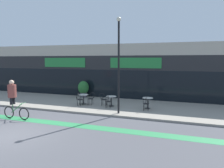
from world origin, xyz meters
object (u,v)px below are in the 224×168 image
at_px(bistro_table_2, 148,101).
at_px(cafe_chair_1_side, 103,98).
at_px(bistro_table_1, 111,99).
at_px(bistro_table_0, 84,97).
at_px(cafe_chair_0_side, 91,98).
at_px(lamp_post, 119,59).
at_px(cafe_chair_2_near, 146,103).
at_px(planter_pot, 83,88).
at_px(cafe_chair_0_near, 79,99).
at_px(cyclist_0, 13,96).
at_px(cafe_chair_1_near, 108,101).

xyz_separation_m(bistro_table_2, cafe_chair_1_side, (-3.18, -0.14, -0.01)).
bearing_deg(cafe_chair_1_side, bistro_table_1, -3.35).
distance_m(bistro_table_0, bistro_table_1, 2.17).
relative_size(cafe_chair_0_side, lamp_post, 0.16).
xyz_separation_m(bistro_table_0, bistro_table_1, (2.17, 0.03, -0.00)).
height_order(bistro_table_1, cafe_chair_2_near, cafe_chair_2_near).
relative_size(bistro_table_2, planter_pot, 0.52).
xyz_separation_m(planter_pot, lamp_post, (4.65, -4.36, 2.53)).
bearing_deg(cafe_chair_2_near, bistro_table_0, 76.66).
relative_size(cafe_chair_0_near, cyclist_0, 0.40).
distance_m(cafe_chair_0_near, lamp_post, 4.44).
bearing_deg(cafe_chair_1_near, cafe_chair_2_near, -93.01).
height_order(cafe_chair_0_near, cafe_chair_0_side, same).
bearing_deg(cyclist_0, bistro_table_1, 46.91).
distance_m(cafe_chair_0_near, cyclist_0, 4.52).
bearing_deg(cyclist_0, planter_pot, 84.04).
bearing_deg(cafe_chair_1_near, cafe_chair_1_side, 39.59).
height_order(lamp_post, cyclist_0, lamp_post).
xyz_separation_m(cafe_chair_0_near, cyclist_0, (-2.13, -3.93, 0.69)).
distance_m(bistro_table_1, cafe_chair_2_near, 2.61).
bearing_deg(cafe_chair_1_near, bistro_table_2, -79.39).
xyz_separation_m(cafe_chair_0_side, cafe_chair_1_near, (1.55, -0.61, 0.00)).
bearing_deg(cafe_chair_0_side, cafe_chair_1_side, 172.99).
distance_m(bistro_table_0, cafe_chair_1_near, 2.26).
height_order(bistro_table_2, cafe_chair_1_side, cafe_chair_1_side).
bearing_deg(cafe_chair_0_side, cafe_chair_0_near, 37.23).
bearing_deg(cafe_chair_0_side, bistro_table_1, 172.88).
xyz_separation_m(cafe_chair_0_side, lamp_post, (2.66, -1.74, 2.78)).
xyz_separation_m(bistro_table_0, lamp_post, (3.28, -1.72, 2.78)).
relative_size(cafe_chair_0_side, planter_pot, 0.64).
height_order(cafe_chair_0_side, cafe_chair_1_side, same).
bearing_deg(lamp_post, bistro_table_1, 122.39).
bearing_deg(bistro_table_0, bistro_table_2, 1.95).
relative_size(bistro_table_0, bistro_table_1, 1.00).
bearing_deg(cafe_chair_2_near, cafe_chair_0_side, 75.67).
bearing_deg(cafe_chair_0_side, cyclist_0, 51.00).
bearing_deg(planter_pot, bistro_table_0, -62.59).
bearing_deg(bistro_table_2, cafe_chair_0_near, -170.57).
xyz_separation_m(cafe_chair_0_near, cafe_chair_1_near, (2.19, 0.03, 0.00)).
bearing_deg(cyclist_0, lamp_post, 27.72).
bearing_deg(cafe_chair_2_near, cafe_chair_0_near, 84.21).
bearing_deg(bistro_table_0, bistro_table_1, 0.72).
bearing_deg(lamp_post, planter_pot, 136.82).
relative_size(cafe_chair_1_near, lamp_post, 0.16).
bearing_deg(cyclist_0, cafe_chair_1_near, 42.65).
xyz_separation_m(cafe_chair_0_near, cafe_chair_0_side, (0.64, 0.64, 0.00)).
xyz_separation_m(cafe_chair_1_near, cafe_chair_2_near, (2.55, 0.13, 0.00)).
bearing_deg(lamp_post, cafe_chair_0_near, 161.52).
distance_m(bistro_table_2, lamp_post, 3.64).
bearing_deg(bistro_table_1, cafe_chair_2_near, -10.87).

